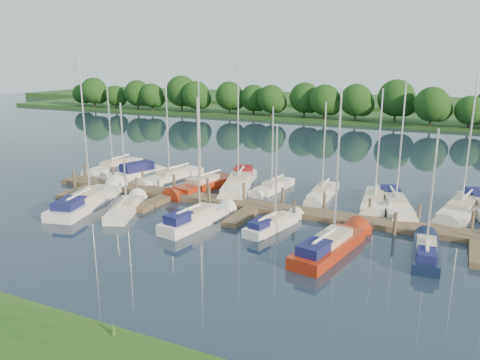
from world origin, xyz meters
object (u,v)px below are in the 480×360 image
at_px(sailboat_n_0, 115,168).
at_px(sailboat_n_5, 273,188).
at_px(dock, 253,209).
at_px(motorboat, 135,174).
at_px(sailboat_s_2, 196,220).

distance_m(sailboat_n_0, sailboat_n_5, 18.18).
relative_size(dock, sailboat_n_5, 5.02).
bearing_deg(sailboat_n_5, motorboat, 13.61).
bearing_deg(sailboat_n_0, sailboat_s_2, 146.26).
relative_size(motorboat, sailboat_n_5, 0.86).
xyz_separation_m(motorboat, sailboat_s_2, (12.71, -9.48, -0.03)).
bearing_deg(motorboat, sailboat_n_5, -154.72).
height_order(dock, sailboat_s_2, sailboat_s_2).
bearing_deg(motorboat, sailboat_n_0, 0.13).
xyz_separation_m(sailboat_n_0, sailboat_n_5, (18.18, 0.10, -0.01)).
height_order(sailboat_n_0, sailboat_n_5, sailboat_n_0).
bearing_deg(sailboat_n_5, dock, 104.74).
relative_size(dock, motorboat, 5.84).
bearing_deg(sailboat_n_5, sailboat_s_2, 89.25).
relative_size(dock, sailboat_n_0, 3.89).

